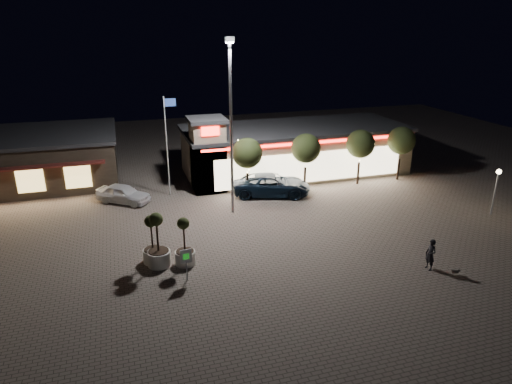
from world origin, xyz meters
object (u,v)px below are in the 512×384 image
object	(u,v)px
pedestrian	(431,255)
planter_mid	(185,250)
valet_sign	(186,259)
pickup_truck	(272,185)
white_sedan	(123,194)
planter_left	(153,248)

from	to	relation	value
pedestrian	planter_mid	xyz separation A→B (m)	(-13.19, 4.68, -0.02)
planter_mid	valet_sign	xyz separation A→B (m)	(-0.19, -1.84, 0.40)
pickup_truck	planter_mid	size ratio (longest dim) A/B	2.13
white_sedan	planter_mid	bearing A→B (deg)	-128.72
pickup_truck	valet_sign	xyz separation A→B (m)	(-8.69, -11.16, 0.44)
pedestrian	planter_mid	size ratio (longest dim) A/B	0.63
pickup_truck	planter_left	world-z (taller)	planter_left
pickup_truck	planter_left	distance (m)	13.35
pedestrian	planter_left	size ratio (longest dim) A/B	0.62
white_sedan	planter_left	bearing A→B (deg)	-136.83
valet_sign	pedestrian	bearing A→B (deg)	-11.97
valet_sign	planter_left	bearing A→B (deg)	120.79
pedestrian	pickup_truck	bearing A→B (deg)	-167.61
valet_sign	white_sedan	bearing A→B (deg)	102.78
pedestrian	valet_sign	world-z (taller)	valet_sign
planter_mid	valet_sign	bearing A→B (deg)	-95.84
white_sedan	valet_sign	size ratio (longest dim) A/B	2.30
planter_mid	planter_left	bearing A→B (deg)	156.24
planter_mid	valet_sign	world-z (taller)	planter_mid
pedestrian	planter_left	xyz separation A→B (m)	(-14.93, 5.44, -0.01)
pickup_truck	white_sedan	xyz separation A→B (m)	(-11.62, 1.77, -0.13)
pickup_truck	planter_mid	distance (m)	12.62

